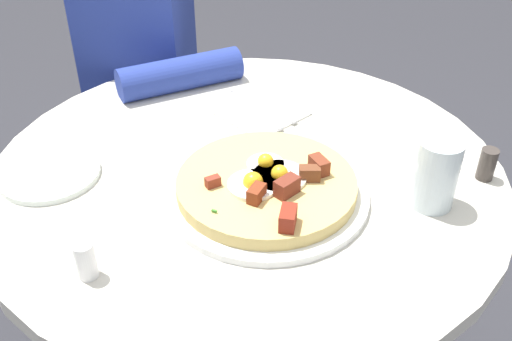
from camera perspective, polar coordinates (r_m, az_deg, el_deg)
The scene contains 11 objects.
dining_table at distance 1.11m, azimuth -0.85°, elevation -6.77°, with size 0.87×0.87×0.72m.
person_seated at distance 1.60m, azimuth -10.02°, elevation 5.11°, with size 0.53×0.40×1.14m.
pizza_plate at distance 0.93m, azimuth 1.01°, elevation -2.21°, with size 0.32×0.32×0.01m, color white.
breakfast_pizza at distance 0.92m, azimuth 1.11°, elevation -1.31°, with size 0.28×0.28×0.05m.
bread_plate at distance 1.04m, azimuth -19.28°, elevation -0.29°, with size 0.17×0.17×0.01m, color silver.
napkin at distance 1.16m, azimuth 0.01°, elevation 5.83°, with size 0.17×0.14×0.00m, color white.
fork at distance 1.17m, azimuth 0.65°, elevation 6.32°, with size 0.18×0.01×0.01m, color silver.
knife at distance 1.15m, azimuth -0.65°, elevation 5.73°, with size 0.18×0.01×0.01m, color silver.
water_glass at distance 0.93m, azimuth 16.94°, elevation -0.27°, with size 0.07×0.07×0.11m, color silver.
salt_shaker at distance 0.82m, azimuth -16.12°, elevation -8.32°, with size 0.03×0.03×0.06m, color white.
pepper_shaker at distance 1.03m, azimuth 21.41°, elevation 0.57°, with size 0.03×0.03×0.06m, color #3F3833.
Camera 1 is at (-0.83, -0.03, 1.30)m, focal length 41.45 mm.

